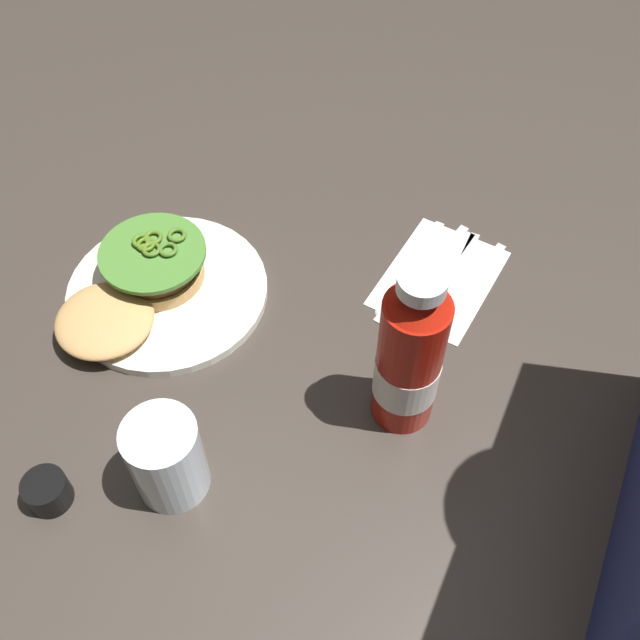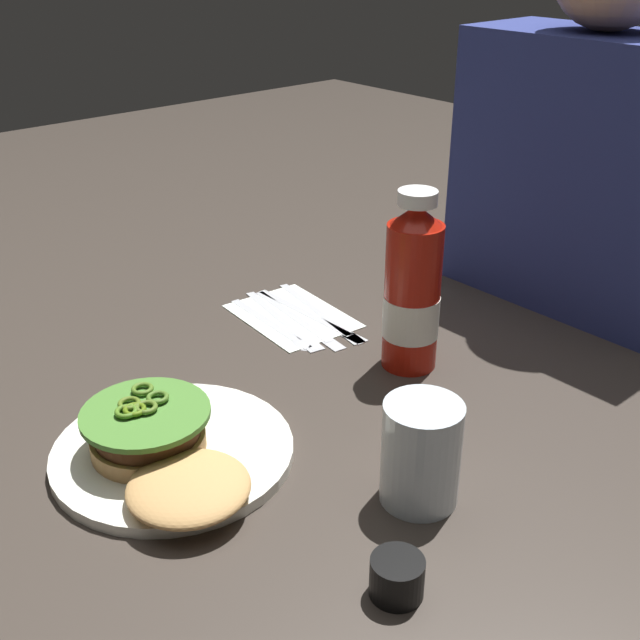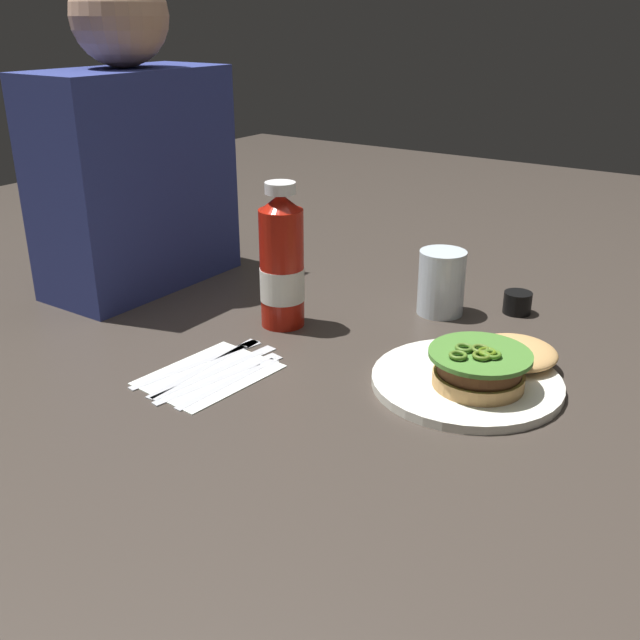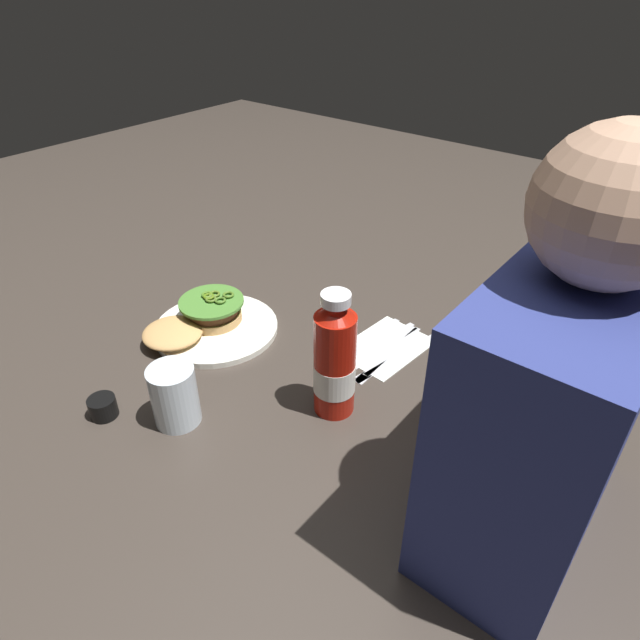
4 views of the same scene
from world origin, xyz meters
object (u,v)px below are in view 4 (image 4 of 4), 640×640
at_px(spoon_utensil, 361,343).
at_px(dinner_plate, 216,328).
at_px(ketchup_bottle, 335,362).
at_px(water_glass, 174,395).
at_px(table_knife, 376,351).
at_px(steak_knife, 386,356).
at_px(diner_person, 556,391).
at_px(butter_knife, 392,359).
at_px(burger_sandwich, 198,318).
at_px(napkin, 385,346).
at_px(fork_utensil, 371,345).
at_px(condiment_cup, 103,407).

bearing_deg(spoon_utensil, dinner_plate, -60.91).
distance_m(ketchup_bottle, spoon_utensil, 0.20).
bearing_deg(water_glass, spoon_utensil, 161.85).
distance_m(table_knife, steak_knife, 0.02).
relative_size(ketchup_bottle, steak_knife, 1.04).
relative_size(ketchup_bottle, table_knife, 1.06).
bearing_deg(diner_person, dinner_plate, -93.64).
xyz_separation_m(butter_knife, diner_person, (0.18, 0.31, 0.22)).
bearing_deg(dinner_plate, spoon_utensil, 119.09).
xyz_separation_m(dinner_plate, burger_sandwich, (0.02, -0.02, 0.03)).
bearing_deg(napkin, burger_sandwich, -59.32).
relative_size(burger_sandwich, fork_utensil, 1.06).
distance_m(napkin, table_knife, 0.03).
xyz_separation_m(dinner_plate, spoon_utensil, (-0.14, 0.25, -0.00)).
xyz_separation_m(burger_sandwich, table_knife, (-0.16, 0.31, -0.03)).
height_order(burger_sandwich, napkin, burger_sandwich).
relative_size(fork_utensil, diner_person, 0.39).
xyz_separation_m(burger_sandwich, ketchup_bottle, (0.01, 0.34, 0.07)).
xyz_separation_m(dinner_plate, napkin, (-0.17, 0.29, -0.00)).
bearing_deg(diner_person, napkin, -121.01).
relative_size(table_knife, steak_knife, 0.98).
distance_m(burger_sandwich, water_glass, 0.25).
distance_m(dinner_plate, ketchup_bottle, 0.33).
bearing_deg(ketchup_bottle, burger_sandwich, -91.02).
relative_size(burger_sandwich, condiment_cup, 4.78).
relative_size(burger_sandwich, butter_knife, 1.01).
bearing_deg(burger_sandwich, condiment_cup, 13.56).
bearing_deg(fork_utensil, condiment_cup, -28.67).
relative_size(fork_utensil, butter_knife, 0.95).
bearing_deg(table_knife, dinner_plate, -64.13).
bearing_deg(napkin, fork_utensil, -52.36).
distance_m(spoon_utensil, diner_person, 0.48).
bearing_deg(dinner_plate, napkin, 119.61).
distance_m(burger_sandwich, table_knife, 0.36).
height_order(condiment_cup, spoon_utensil, condiment_cup).
bearing_deg(spoon_utensil, water_glass, -18.15).
xyz_separation_m(water_glass, napkin, (-0.38, 0.15, -0.05)).
height_order(table_knife, steak_knife, same).
bearing_deg(condiment_cup, water_glass, 124.29).
xyz_separation_m(ketchup_bottle, diner_person, (0.01, 0.32, 0.13)).
bearing_deg(diner_person, ketchup_bottle, -92.28).
relative_size(dinner_plate, steak_knife, 1.15).
distance_m(burger_sandwich, ketchup_bottle, 0.35).
relative_size(dinner_plate, table_knife, 1.17).
height_order(spoon_utensil, steak_knife, same).
bearing_deg(butter_knife, burger_sandwich, -65.55).
bearing_deg(table_knife, burger_sandwich, -62.67).
bearing_deg(spoon_utensil, ketchup_bottle, 20.76).
distance_m(condiment_cup, diner_person, 0.68).
distance_m(napkin, spoon_utensil, 0.05).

